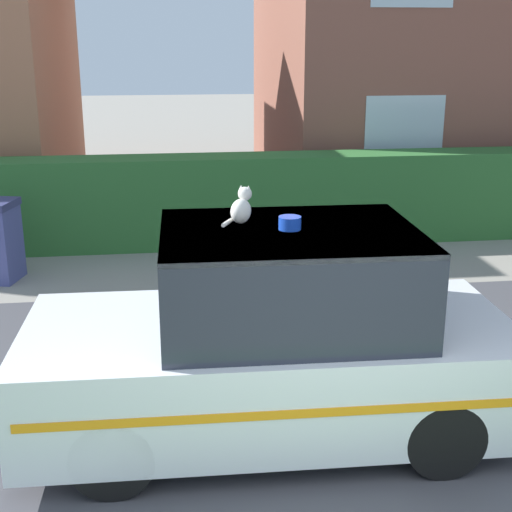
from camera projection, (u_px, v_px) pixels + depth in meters
The scene contains 4 objects.
road_strip at pixel (293, 379), 7.07m from camera, with size 28.00×5.07×0.01m, color #424247.
garden_hedge at pixel (216, 201), 11.50m from camera, with size 15.97×0.77×1.45m, color #2D662D.
police_car at pixel (275, 341), 5.92m from camera, with size 4.07×1.89×1.89m.
cat at pixel (241, 208), 5.41m from camera, with size 0.27×0.27×0.28m.
Camera 1 is at (-1.19, -2.73, 3.26)m, focal length 50.00 mm.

